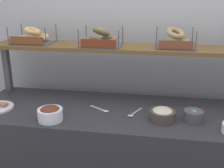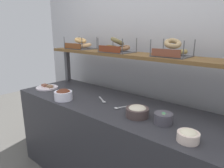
{
  "view_description": "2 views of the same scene",
  "coord_description": "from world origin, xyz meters",
  "px_view_note": "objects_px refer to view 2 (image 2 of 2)",
  "views": [
    {
      "loc": [
        0.15,
        -1.84,
        1.7
      ],
      "look_at": [
        -0.17,
        0.08,
        1.03
      ],
      "focal_mm": 43.97,
      "sensor_mm": 36.0,
      "label": 1
    },
    {
      "loc": [
        1.0,
        -1.33,
        1.49
      ],
      "look_at": [
        -0.16,
        0.03,
        1.02
      ],
      "focal_mm": 32.56,
      "sensor_mm": 36.0,
      "label": 2
    }
  ],
  "objects_px": {
    "serving_plate_white": "(47,87)",
    "bagel_basket_cinnamon_raisin": "(117,47)",
    "serving_spoon_by_edge": "(103,101)",
    "bowl_tuna_salad": "(137,111)",
    "bowl_potato_salad": "(188,136)",
    "bagel_basket_everything": "(172,51)",
    "serving_spoon_near_plate": "(121,107)",
    "bowl_chocolate_spread": "(63,95)",
    "bagel_basket_plain": "(80,45)",
    "bowl_veggie_mix": "(163,118)"
  },
  "relations": [
    {
      "from": "bagel_basket_everything",
      "to": "serving_spoon_near_plate",
      "type": "bearing_deg",
      "value": -129.1
    },
    {
      "from": "bowl_chocolate_spread",
      "to": "bagel_basket_plain",
      "type": "relative_size",
      "value": 0.53
    },
    {
      "from": "bowl_chocolate_spread",
      "to": "bowl_tuna_salad",
      "type": "bearing_deg",
      "value": 9.71
    },
    {
      "from": "serving_spoon_near_plate",
      "to": "bagel_basket_plain",
      "type": "bearing_deg",
      "value": 159.3
    },
    {
      "from": "serving_spoon_near_plate",
      "to": "serving_plate_white",
      "type": "bearing_deg",
      "value": -176.74
    },
    {
      "from": "serving_spoon_by_edge",
      "to": "bagel_basket_everything",
      "type": "xyz_separation_m",
      "value": [
        0.51,
        0.3,
        0.47
      ]
    },
    {
      "from": "bagel_basket_plain",
      "to": "serving_plate_white",
      "type": "bearing_deg",
      "value": -112.03
    },
    {
      "from": "bowl_chocolate_spread",
      "to": "bowl_potato_salad",
      "type": "height_order",
      "value": "bowl_chocolate_spread"
    },
    {
      "from": "bagel_basket_plain",
      "to": "bagel_basket_cinnamon_raisin",
      "type": "height_order",
      "value": "bagel_basket_cinnamon_raisin"
    },
    {
      "from": "serving_plate_white",
      "to": "serving_spoon_by_edge",
      "type": "bearing_deg",
      "value": 6.34
    },
    {
      "from": "bagel_basket_plain",
      "to": "bagel_basket_cinnamon_raisin",
      "type": "relative_size",
      "value": 1.03
    },
    {
      "from": "bowl_veggie_mix",
      "to": "bagel_basket_everything",
      "type": "xyz_separation_m",
      "value": [
        -0.14,
        0.36,
        0.44
      ]
    },
    {
      "from": "serving_plate_white",
      "to": "bagel_basket_everything",
      "type": "relative_size",
      "value": 0.85
    },
    {
      "from": "bagel_basket_cinnamon_raisin",
      "to": "serving_spoon_near_plate",
      "type": "bearing_deg",
      "value": -46.04
    },
    {
      "from": "bowl_tuna_salad",
      "to": "bagel_basket_cinnamon_raisin",
      "type": "relative_size",
      "value": 0.57
    },
    {
      "from": "bowl_veggie_mix",
      "to": "serving_spoon_by_edge",
      "type": "relative_size",
      "value": 0.81
    },
    {
      "from": "bagel_basket_plain",
      "to": "bagel_basket_everything",
      "type": "bearing_deg",
      "value": 0.25
    },
    {
      "from": "bowl_tuna_salad",
      "to": "bagel_basket_plain",
      "type": "xyz_separation_m",
      "value": [
        -1.07,
        0.38,
        0.43
      ]
    },
    {
      "from": "serving_spoon_by_edge",
      "to": "bowl_tuna_salad",
      "type": "bearing_deg",
      "value": -10.46
    },
    {
      "from": "bowl_potato_salad",
      "to": "bagel_basket_everything",
      "type": "height_order",
      "value": "bagel_basket_everything"
    },
    {
      "from": "bagel_basket_everything",
      "to": "serving_plate_white",
      "type": "bearing_deg",
      "value": -163.18
    },
    {
      "from": "bagel_basket_cinnamon_raisin",
      "to": "bowl_potato_salad",
      "type": "bearing_deg",
      "value": -26.51
    },
    {
      "from": "bowl_chocolate_spread",
      "to": "bowl_potato_salad",
      "type": "distance_m",
      "value": 1.18
    },
    {
      "from": "bowl_tuna_salad",
      "to": "serving_plate_white",
      "type": "bearing_deg",
      "value": -179.68
    },
    {
      "from": "bowl_veggie_mix",
      "to": "bagel_basket_everything",
      "type": "bearing_deg",
      "value": 110.67
    },
    {
      "from": "serving_plate_white",
      "to": "bagel_basket_everything",
      "type": "height_order",
      "value": "bagel_basket_everything"
    },
    {
      "from": "bowl_tuna_salad",
      "to": "bagel_basket_cinnamon_raisin",
      "type": "height_order",
      "value": "bagel_basket_cinnamon_raisin"
    },
    {
      "from": "bowl_tuna_salad",
      "to": "serving_spoon_near_plate",
      "type": "distance_m",
      "value": 0.21
    },
    {
      "from": "bowl_tuna_salad",
      "to": "serving_spoon_near_plate",
      "type": "xyz_separation_m",
      "value": [
        -0.2,
        0.05,
        -0.04
      ]
    },
    {
      "from": "bowl_chocolate_spread",
      "to": "bowl_tuna_salad",
      "type": "xyz_separation_m",
      "value": [
        0.75,
        0.13,
        -0.01
      ]
    },
    {
      "from": "bowl_potato_salad",
      "to": "bagel_basket_plain",
      "type": "relative_size",
      "value": 0.41
    },
    {
      "from": "bowl_potato_salad",
      "to": "bagel_basket_everything",
      "type": "xyz_separation_m",
      "value": [
        -0.36,
        0.49,
        0.44
      ]
    },
    {
      "from": "bowl_veggie_mix",
      "to": "bowl_potato_salad",
      "type": "bearing_deg",
      "value": -29.47
    },
    {
      "from": "serving_plate_white",
      "to": "bagel_basket_cinnamon_raisin",
      "type": "relative_size",
      "value": 0.78
    },
    {
      "from": "bowl_potato_salad",
      "to": "bagel_basket_cinnamon_raisin",
      "type": "distance_m",
      "value": 1.12
    },
    {
      "from": "serving_spoon_by_edge",
      "to": "bagel_basket_plain",
      "type": "distance_m",
      "value": 0.84
    },
    {
      "from": "serving_spoon_by_edge",
      "to": "bagel_basket_plain",
      "type": "xyz_separation_m",
      "value": [
        -0.63,
        0.3,
        0.47
      ]
    },
    {
      "from": "serving_spoon_near_plate",
      "to": "serving_spoon_by_edge",
      "type": "relative_size",
      "value": 1.01
    },
    {
      "from": "bowl_veggie_mix",
      "to": "serving_plate_white",
      "type": "distance_m",
      "value": 1.43
    },
    {
      "from": "serving_plate_white",
      "to": "bagel_basket_cinnamon_raisin",
      "type": "distance_m",
      "value": 0.94
    },
    {
      "from": "bowl_potato_salad",
      "to": "bagel_basket_cinnamon_raisin",
      "type": "bearing_deg",
      "value": 153.49
    },
    {
      "from": "bowl_tuna_salad",
      "to": "serving_plate_white",
      "type": "height_order",
      "value": "bowl_tuna_salad"
    },
    {
      "from": "bowl_veggie_mix",
      "to": "serving_spoon_by_edge",
      "type": "bearing_deg",
      "value": 174.59
    },
    {
      "from": "serving_spoon_near_plate",
      "to": "bagel_basket_plain",
      "type": "distance_m",
      "value": 1.04
    },
    {
      "from": "serving_spoon_near_plate",
      "to": "bowl_chocolate_spread",
      "type": "bearing_deg",
      "value": -161.89
    },
    {
      "from": "bowl_potato_salad",
      "to": "serving_spoon_by_edge",
      "type": "xyz_separation_m",
      "value": [
        -0.87,
        0.19,
        -0.03
      ]
    },
    {
      "from": "bowl_veggie_mix",
      "to": "serving_spoon_near_plate",
      "type": "bearing_deg",
      "value": 175.55
    },
    {
      "from": "serving_plate_white",
      "to": "bagel_basket_cinnamon_raisin",
      "type": "bearing_deg",
      "value": 26.21
    },
    {
      "from": "bowl_chocolate_spread",
      "to": "serving_plate_white",
      "type": "xyz_separation_m",
      "value": [
        -0.47,
        0.12,
        -0.04
      ]
    },
    {
      "from": "bowl_tuna_salad",
      "to": "bagel_basket_plain",
      "type": "height_order",
      "value": "bagel_basket_plain"
    }
  ]
}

